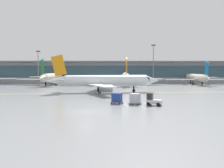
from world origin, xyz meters
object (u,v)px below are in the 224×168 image
(baggage_tug, at_px, (153,100))
(taxiing_regional_jet, at_px, (104,81))
(cargo_dolly_trailing, at_px, (117,98))
(gate_airplane_4, at_px, (197,78))
(gate_airplane_2, at_px, (52,77))
(cargo_dolly_lead, at_px, (135,99))
(gate_airplane_3, at_px, (126,77))
(apron_light_mast_1, at_px, (38,65))
(apron_light_mast_2, at_px, (153,62))

(baggage_tug, bearing_deg, taxiing_regional_jet, 131.22)
(cargo_dolly_trailing, bearing_deg, gate_airplane_4, 83.71)
(baggage_tug, bearing_deg, gate_airplane_2, 139.06)
(gate_airplane_2, bearing_deg, baggage_tug, -149.68)
(taxiing_regional_jet, xyz_separation_m, cargo_dolly_lead, (5.40, -25.17, -1.94))
(cargo_dolly_trailing, bearing_deg, gate_airplane_3, 107.65)
(gate_airplane_3, xyz_separation_m, apron_light_mast_1, (-36.21, 12.11, 4.52))
(gate_airplane_2, relative_size, cargo_dolly_lead, 11.45)
(baggage_tug, relative_size, apron_light_mast_1, 0.21)
(cargo_dolly_trailing, bearing_deg, gate_airplane_2, 135.00)
(baggage_tug, bearing_deg, cargo_dolly_trailing, 180.00)
(apron_light_mast_1, bearing_deg, gate_airplane_3, -18.49)
(cargo_dolly_lead, bearing_deg, gate_airplane_3, 110.86)
(cargo_dolly_lead, xyz_separation_m, cargo_dolly_trailing, (-3.15, 1.38, 0.00))
(cargo_dolly_lead, distance_m, apron_light_mast_1, 78.26)
(gate_airplane_3, height_order, apron_light_mast_1, apron_light_mast_1)
(baggage_tug, xyz_separation_m, cargo_dolly_lead, (-2.94, 1.29, 0.16))
(gate_airplane_4, relative_size, apron_light_mast_2, 1.63)
(gate_airplane_3, relative_size, baggage_tug, 10.44)
(cargo_dolly_lead, height_order, apron_light_mast_2, apron_light_mast_2)
(cargo_dolly_lead, bearing_deg, gate_airplane_2, 137.18)
(cargo_dolly_lead, relative_size, cargo_dolly_trailing, 1.00)
(gate_airplane_4, bearing_deg, apron_light_mast_1, 80.85)
(gate_airplane_2, distance_m, cargo_dolly_trailing, 61.48)
(gate_airplane_2, bearing_deg, taxiing_regional_jet, -144.11)
(gate_airplane_3, bearing_deg, gate_airplane_4, -82.13)
(baggage_tug, height_order, cargo_dolly_lead, baggage_tug)
(gate_airplane_2, distance_m, gate_airplane_3, 28.37)
(gate_airplane_2, xyz_separation_m, apron_light_mast_1, (-7.85, 11.87, 4.66))
(taxiing_regional_jet, bearing_deg, gate_airplane_2, 116.01)
(cargo_dolly_trailing, bearing_deg, apron_light_mast_2, 98.53)
(taxiing_regional_jet, bearing_deg, baggage_tug, -77.41)
(gate_airplane_2, xyz_separation_m, baggage_tug, (28.39, -59.94, -2.02))
(gate_airplane_2, relative_size, cargo_dolly_trailing, 11.45)
(gate_airplane_4, bearing_deg, taxiing_regional_jet, 133.79)
(taxiing_regional_jet, relative_size, baggage_tug, 10.24)
(apron_light_mast_2, bearing_deg, cargo_dolly_lead, -102.49)
(apron_light_mast_1, bearing_deg, gate_airplane_4, -8.77)
(apron_light_mast_2, bearing_deg, baggage_tug, -100.00)
(gate_airplane_3, distance_m, apron_light_mast_1, 38.45)
(gate_airplane_2, xyz_separation_m, taxiing_regional_jet, (20.05, -33.48, 0.08))
(cargo_dolly_trailing, distance_m, apron_light_mast_2, 71.89)
(apron_light_mast_1, bearing_deg, apron_light_mast_2, -0.21)
(gate_airplane_3, xyz_separation_m, taxiing_regional_jet, (-8.32, -33.24, -0.06))
(gate_airplane_2, bearing_deg, cargo_dolly_lead, -151.57)
(gate_airplane_2, height_order, taxiing_regional_jet, taxiing_regional_jet)
(baggage_tug, distance_m, apron_light_mast_2, 73.18)
(gate_airplane_3, relative_size, cargo_dolly_trailing, 11.97)
(gate_airplane_2, bearing_deg, apron_light_mast_1, 38.45)
(cargo_dolly_trailing, height_order, apron_light_mast_2, apron_light_mast_2)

